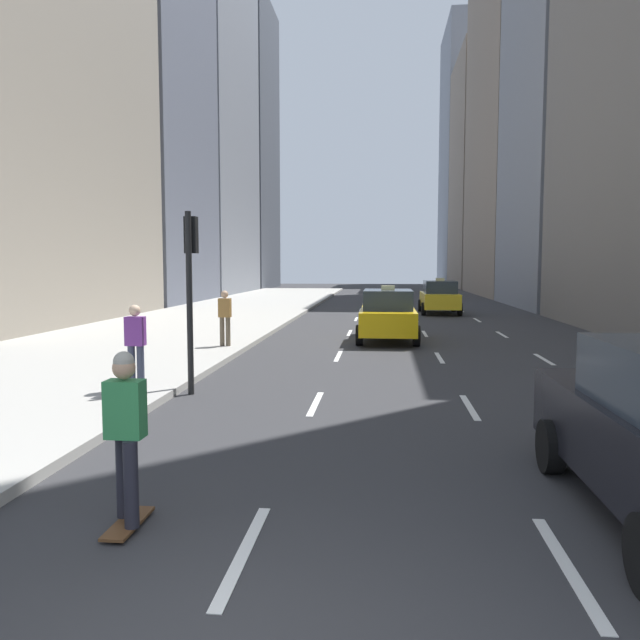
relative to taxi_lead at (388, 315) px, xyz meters
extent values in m
cube|color=#ADAAA3|center=(-8.20, 9.28, -0.81)|extent=(8.00, 66.00, 0.15)
cube|color=white|center=(-1.40, -15.72, -0.87)|extent=(0.12, 2.00, 0.01)
cube|color=white|center=(-1.40, -9.72, -0.87)|extent=(0.12, 2.00, 0.01)
cube|color=white|center=(-1.40, -3.72, -0.87)|extent=(0.12, 2.00, 0.01)
cube|color=white|center=(-1.40, 2.28, -0.87)|extent=(0.12, 2.00, 0.01)
cube|color=white|center=(-1.40, 8.28, -0.87)|extent=(0.12, 2.00, 0.01)
cube|color=white|center=(-1.40, 14.28, -0.87)|extent=(0.12, 2.00, 0.01)
cube|color=white|center=(-1.40, 20.28, -0.87)|extent=(0.12, 2.00, 0.01)
cube|color=white|center=(-1.40, 26.28, -0.87)|extent=(0.12, 2.00, 0.01)
cube|color=white|center=(-1.40, 32.28, -0.87)|extent=(0.12, 2.00, 0.01)
cube|color=white|center=(1.40, -15.72, -0.87)|extent=(0.12, 2.00, 0.01)
cube|color=white|center=(1.40, -9.72, -0.87)|extent=(0.12, 2.00, 0.01)
cube|color=white|center=(1.40, -3.72, -0.87)|extent=(0.12, 2.00, 0.01)
cube|color=white|center=(1.40, 2.28, -0.87)|extent=(0.12, 2.00, 0.01)
cube|color=white|center=(1.40, 8.28, -0.87)|extent=(0.12, 2.00, 0.01)
cube|color=white|center=(1.40, 14.28, -0.87)|extent=(0.12, 2.00, 0.01)
cube|color=white|center=(1.40, 20.28, -0.87)|extent=(0.12, 2.00, 0.01)
cube|color=white|center=(1.40, 26.28, -0.87)|extent=(0.12, 2.00, 0.01)
cube|color=white|center=(1.40, 32.28, -0.87)|extent=(0.12, 2.00, 0.01)
cube|color=white|center=(4.20, -9.72, -0.87)|extent=(0.12, 2.00, 0.01)
cube|color=white|center=(4.20, -3.72, -0.87)|extent=(0.12, 2.00, 0.01)
cube|color=white|center=(4.20, 2.28, -0.87)|extent=(0.12, 2.00, 0.01)
cube|color=white|center=(4.20, 8.28, -0.87)|extent=(0.12, 2.00, 0.01)
cube|color=white|center=(4.20, 14.28, -0.87)|extent=(0.12, 2.00, 0.01)
cube|color=white|center=(4.20, 20.28, -0.87)|extent=(0.12, 2.00, 0.01)
cube|color=white|center=(4.20, 26.28, -0.87)|extent=(0.12, 2.00, 0.01)
cube|color=white|center=(4.20, 32.28, -0.87)|extent=(0.12, 2.00, 0.01)
cube|color=slate|center=(-15.20, 18.67, 16.97)|extent=(6.00, 11.52, 35.70)
cube|color=gray|center=(-15.20, 32.31, 15.99)|extent=(6.00, 14.85, 33.74)
cube|color=#4C515B|center=(-15.20, 46.28, 14.25)|extent=(6.00, 11.61, 30.26)
cube|color=gray|center=(10.80, 18.41, 10.11)|extent=(6.00, 12.44, 21.99)
cube|color=gray|center=(10.80, 33.78, 14.39)|extent=(6.00, 17.78, 30.54)
cube|color=gray|center=(10.80, 50.59, 11.72)|extent=(6.00, 14.27, 25.19)
cube|color=gray|center=(10.80, 65.14, 15.93)|extent=(6.00, 14.25, 33.63)
cube|color=yellow|center=(0.00, 0.07, -0.17)|extent=(1.80, 4.40, 0.76)
cube|color=#28333D|center=(0.00, -0.19, 0.53)|extent=(1.58, 2.29, 0.64)
cube|color=#F2E599|center=(0.00, -0.19, 0.92)|extent=(0.44, 0.20, 0.14)
cylinder|color=black|center=(-0.90, 1.43, -0.55)|extent=(0.22, 0.66, 0.66)
cylinder|color=black|center=(0.90, 1.43, -0.55)|extent=(0.22, 0.66, 0.66)
cylinder|color=black|center=(-0.90, -1.29, -0.55)|extent=(0.22, 0.66, 0.66)
cylinder|color=black|center=(0.90, -1.29, -0.55)|extent=(0.22, 0.66, 0.66)
cube|color=yellow|center=(2.80, 12.14, -0.17)|extent=(1.80, 4.40, 0.76)
cube|color=#28333D|center=(2.80, 11.87, 0.53)|extent=(1.58, 2.29, 0.64)
cube|color=#F2E599|center=(2.80, 11.87, 0.92)|extent=(0.44, 0.20, 0.14)
cylinder|color=black|center=(1.90, 13.50, -0.55)|extent=(0.22, 0.66, 0.66)
cylinder|color=black|center=(3.70, 13.50, -0.55)|extent=(0.22, 0.66, 0.66)
cylinder|color=black|center=(1.90, 10.77, -0.55)|extent=(0.22, 0.66, 0.66)
cylinder|color=black|center=(3.70, 10.77, -0.55)|extent=(0.22, 0.66, 0.66)
cylinder|color=black|center=(1.90, -13.22, -0.55)|extent=(0.22, 0.66, 0.66)
cube|color=brown|center=(-2.64, -15.32, -0.83)|extent=(0.24, 0.80, 0.03)
cylinder|color=black|center=(-2.64, -15.04, -0.86)|extent=(0.18, 0.05, 0.05)
cylinder|color=black|center=(-2.64, -15.60, -0.86)|extent=(0.18, 0.05, 0.05)
cylinder|color=#23232D|center=(-2.73, -15.20, -0.40)|extent=(0.14, 0.14, 0.84)
cylinder|color=#23232D|center=(-2.55, -15.44, -0.40)|extent=(0.14, 0.14, 0.84)
cube|color=#338C4C|center=(-2.64, -15.32, 0.30)|extent=(0.36, 0.22, 0.56)
sphere|color=tan|center=(-2.64, -15.32, 0.70)|extent=(0.22, 0.22, 0.22)
sphere|color=#B2AD9E|center=(-2.64, -15.32, 0.76)|extent=(0.20, 0.20, 0.20)
cylinder|color=#383D51|center=(-5.01, -9.47, -0.30)|extent=(0.14, 0.14, 0.86)
cylinder|color=#383D51|center=(-4.83, -9.47, -0.30)|extent=(0.14, 0.14, 0.86)
cube|color=#72338C|center=(-4.92, -9.47, 0.41)|extent=(0.36, 0.22, 0.56)
sphere|color=beige|center=(-4.92, -9.47, 0.81)|extent=(0.22, 0.22, 0.22)
cylinder|color=brown|center=(-4.93, -2.92, -0.30)|extent=(0.14, 0.14, 0.86)
cylinder|color=brown|center=(-4.75, -2.92, -0.30)|extent=(0.14, 0.14, 0.86)
cube|color=olive|center=(-4.84, -2.92, 0.41)|extent=(0.36, 0.22, 0.56)
sphere|color=tan|center=(-4.84, -2.92, 0.81)|extent=(0.22, 0.22, 0.22)
cylinder|color=black|center=(-3.95, -9.10, 0.92)|extent=(0.12, 0.12, 3.60)
cube|color=black|center=(-3.95, -8.92, 2.27)|extent=(0.24, 0.20, 0.72)
sphere|color=red|center=(-3.95, -8.81, 2.50)|extent=(0.14, 0.14, 0.14)
sphere|color=#4C3F14|center=(-3.95, -8.81, 2.27)|extent=(0.14, 0.14, 0.14)
sphere|color=#198C2D|center=(-3.95, -8.81, 2.04)|extent=(0.14, 0.14, 0.14)
camera|label=1|loc=(-0.19, -20.99, 1.69)|focal=35.00mm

